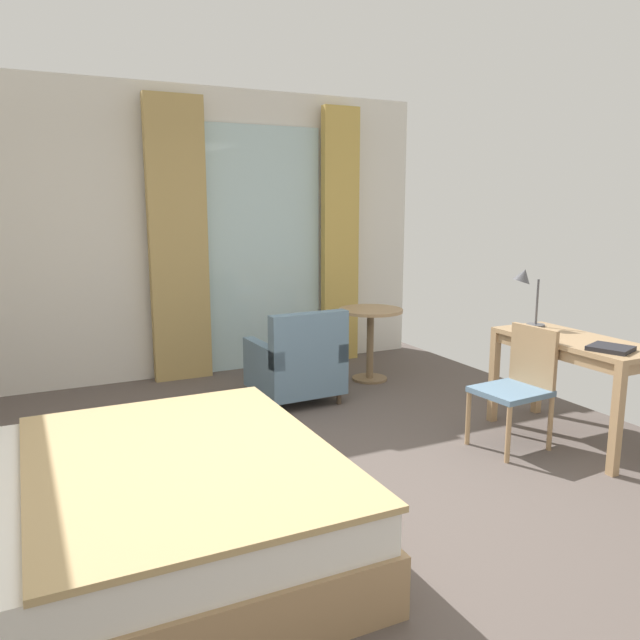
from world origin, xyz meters
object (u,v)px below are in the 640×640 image
armchair_by_window (297,365)px  round_cafe_table (370,328)px  desk_lamp (526,284)px  desk_chair (519,381)px  closed_book (611,348)px  bed (94,519)px  writing_desk (575,352)px

armchair_by_window → round_cafe_table: (0.93, 0.32, 0.19)m
round_cafe_table → desk_lamp: bearing=-71.7°
desk_chair → closed_book: size_ratio=3.41×
bed → armchair_by_window: size_ratio=2.69×
desk_lamp → armchair_by_window: (-1.44, 1.21, -0.78)m
closed_book → round_cafe_table: (-0.42, 2.42, -0.26)m
desk_chair → round_cafe_table: (-0.09, 1.95, 0.05)m
bed → armchair_by_window: (1.94, 1.96, 0.06)m
writing_desk → armchair_by_window: size_ratio=1.44×
writing_desk → round_cafe_table: 2.12m
desk_chair → desk_lamp: size_ratio=1.80×
bed → round_cafe_table: bed is taller
desk_lamp → writing_desk: bearing=-88.1°
desk_chair → round_cafe_table: 1.95m
desk_chair → closed_book: desk_chair is taller
writing_desk → closed_book: size_ratio=4.75×
bed → round_cafe_table: 3.68m
desk_chair → armchair_by_window: desk_chair is taller
bed → desk_chair: 2.99m
closed_book → desk_lamp: bearing=64.5°
writing_desk → desk_chair: 0.49m
armchair_by_window → round_cafe_table: 1.01m
desk_chair → round_cafe_table: bearing=92.6°
armchair_by_window → closed_book: bearing=-57.1°
bed → round_cafe_table: bearing=38.4°
desk_lamp → armchair_by_window: desk_lamp is taller
armchair_by_window → round_cafe_table: armchair_by_window is taller
writing_desk → closed_book: bearing=-104.8°
desk_chair → closed_book: (0.34, -0.47, 0.31)m
round_cafe_table → bed: bearing=-141.6°
closed_book → armchair_by_window: 2.54m
closed_book → round_cafe_table: size_ratio=0.35×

